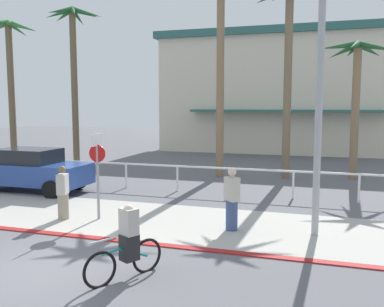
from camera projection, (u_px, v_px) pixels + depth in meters
ground_plane at (189, 184)px, 18.25m from camera, size 80.00×80.00×0.00m
sidewalk_strip at (130, 218)px, 12.75m from camera, size 44.00×4.00×0.02m
curb_paint at (95, 238)px, 10.86m from camera, size 44.00×0.24×0.03m
building_backdrop at (291, 93)px, 32.73m from camera, size 18.77×10.86×8.62m
rail_fence at (177, 170)px, 16.73m from camera, size 22.41×0.08×1.04m
stop_sign_bike_lane at (97, 164)px, 12.48m from camera, size 0.52×0.56×2.56m
streetlight_curb at (320, 69)px, 10.43m from camera, size 0.24×2.54×7.50m
palm_tree_1 at (10, 56)px, 23.47m from camera, size 3.42×3.33×8.05m
palm_tree_2 at (74, 50)px, 23.56m from camera, size 3.52×3.61×8.77m
palm_tree_3 at (221, 33)px, 19.54m from camera, size 3.17×2.91×9.09m
palm_tree_4 at (289, 37)px, 18.99m from camera, size 3.21×2.73×8.67m
palm_tree_5 at (357, 74)px, 18.99m from camera, size 3.50×3.60×6.24m
car_blue_1 at (33, 170)px, 16.69m from camera, size 4.40×2.02×1.69m
cyclist_teal_0 at (127, 244)px, 8.32m from camera, size 0.94×1.62×1.50m
pedestrian_0 at (63, 195)px, 12.58m from camera, size 0.40×0.46×1.61m
pedestrian_1 at (232, 202)px, 11.44m from camera, size 0.47×0.46×1.73m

